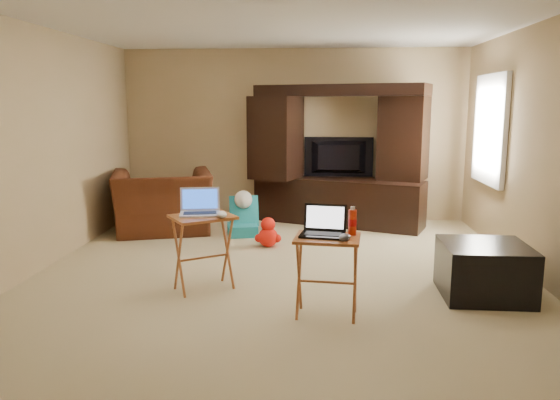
# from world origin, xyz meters

# --- Properties ---
(floor) EXTENTS (5.50, 5.50, 0.00)m
(floor) POSITION_xyz_m (0.00, 0.00, 0.00)
(floor) COLOR #CABD8C
(floor) RESTS_ON ground
(ceiling) EXTENTS (5.50, 5.50, 0.00)m
(ceiling) POSITION_xyz_m (0.00, 0.00, 2.50)
(ceiling) COLOR silver
(ceiling) RESTS_ON ground
(wall_back) EXTENTS (5.00, 0.00, 5.00)m
(wall_back) POSITION_xyz_m (0.00, 2.75, 1.25)
(wall_back) COLOR tan
(wall_back) RESTS_ON ground
(wall_front) EXTENTS (5.00, 0.00, 5.00)m
(wall_front) POSITION_xyz_m (0.00, -2.75, 1.25)
(wall_front) COLOR tan
(wall_front) RESTS_ON ground
(wall_left) EXTENTS (0.00, 5.50, 5.50)m
(wall_left) POSITION_xyz_m (-2.50, 0.00, 1.25)
(wall_left) COLOR tan
(wall_left) RESTS_ON ground
(wall_right) EXTENTS (0.00, 5.50, 5.50)m
(wall_right) POSITION_xyz_m (2.50, 0.00, 1.25)
(wall_right) COLOR tan
(wall_right) RESTS_ON ground
(window_pane) EXTENTS (0.00, 1.20, 1.20)m
(window_pane) POSITION_xyz_m (2.48, 1.55, 1.40)
(window_pane) COLOR white
(window_pane) RESTS_ON ground
(window_frame) EXTENTS (0.06, 1.14, 1.34)m
(window_frame) POSITION_xyz_m (2.46, 1.55, 1.40)
(window_frame) COLOR white
(window_frame) RESTS_ON ground
(entertainment_center) EXTENTS (2.47, 1.43, 1.97)m
(entertainment_center) POSITION_xyz_m (0.66, 2.42, 0.99)
(entertainment_center) COLOR black
(entertainment_center) RESTS_ON floor
(television) EXTENTS (1.01, 0.16, 0.58)m
(television) POSITION_xyz_m (0.66, 2.57, 0.95)
(television) COLOR black
(television) RESTS_ON entertainment_center
(recliner) EXTENTS (1.53, 1.42, 0.82)m
(recliner) POSITION_xyz_m (-1.71, 1.73, 0.41)
(recliner) COLOR #4D2110
(recliner) RESTS_ON floor
(child_rocker) EXTENTS (0.47, 0.51, 0.51)m
(child_rocker) POSITION_xyz_m (-0.62, 1.61, 0.26)
(child_rocker) COLOR #177480
(child_rocker) RESTS_ON floor
(plush_toy) EXTENTS (0.33, 0.28, 0.37)m
(plush_toy) POSITION_xyz_m (-0.23, 1.05, 0.18)
(plush_toy) COLOR red
(plush_toy) RESTS_ON floor
(push_toy) EXTENTS (0.58, 0.49, 0.38)m
(push_toy) POSITION_xyz_m (1.49, 2.13, 0.19)
(push_toy) COLOR #182AC2
(push_toy) RESTS_ON floor
(ottoman) EXTENTS (0.76, 0.76, 0.48)m
(ottoman) POSITION_xyz_m (1.86, -0.52, 0.24)
(ottoman) COLOR black
(ottoman) RESTS_ON floor
(tray_table_left) EXTENTS (0.69, 0.66, 0.70)m
(tray_table_left) POSITION_xyz_m (-0.69, -0.52, 0.35)
(tray_table_left) COLOR #AA5229
(tray_table_left) RESTS_ON floor
(tray_table_right) EXTENTS (0.55, 0.46, 0.67)m
(tray_table_right) POSITION_xyz_m (0.44, -1.10, 0.33)
(tray_table_right) COLOR #A75328
(tray_table_right) RESTS_ON floor
(laptop_left) EXTENTS (0.42, 0.36, 0.24)m
(laptop_left) POSITION_xyz_m (-0.72, -0.49, 0.82)
(laptop_left) COLOR silver
(laptop_left) RESTS_ON tray_table_left
(laptop_right) EXTENTS (0.39, 0.34, 0.24)m
(laptop_right) POSITION_xyz_m (0.40, -1.08, 0.79)
(laptop_right) COLOR black
(laptop_right) RESTS_ON tray_table_right
(mouse_left) EXTENTS (0.13, 0.16, 0.06)m
(mouse_left) POSITION_xyz_m (-0.50, -0.59, 0.73)
(mouse_left) COLOR white
(mouse_left) RESTS_ON tray_table_left
(mouse_right) EXTENTS (0.13, 0.16, 0.06)m
(mouse_right) POSITION_xyz_m (0.57, -1.22, 0.69)
(mouse_right) COLOR #404045
(mouse_right) RESTS_ON tray_table_right
(water_bottle) EXTENTS (0.07, 0.07, 0.21)m
(water_bottle) POSITION_xyz_m (0.64, -1.02, 0.77)
(water_bottle) COLOR red
(water_bottle) RESTS_ON tray_table_right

